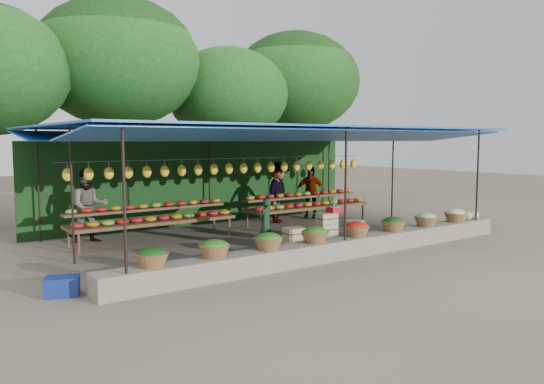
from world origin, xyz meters
TOP-DOWN VIEW (x-y plane):
  - ground at (0.00, 0.00)m, footprint 60.00×60.00m
  - stone_curb at (0.00, -2.75)m, footprint 10.60×0.55m
  - stall_canopy at (-0.00, 0.07)m, footprint 10.80×6.60m
  - produce_baskets at (-0.10, -2.75)m, footprint 8.98×0.58m
  - netting_backdrop at (0.00, 3.15)m, footprint 10.60×0.06m
  - tree_row at (0.50, 6.09)m, footprint 16.51×5.50m
  - fruit_table_left at (-2.49, 1.35)m, footprint 4.21×0.95m
  - fruit_table_right at (2.51, 1.35)m, footprint 4.21×0.95m
  - crate_counter at (0.68, -1.54)m, footprint 2.38×0.39m
  - weighing_scale at (0.95, -1.54)m, footprint 0.34×0.34m
  - vendor_seated at (-0.64, -0.89)m, footprint 0.49×0.40m
  - customer_left at (-3.82, 2.11)m, footprint 0.96×0.80m
  - customer_mid at (1.84, 1.91)m, footprint 1.37×1.26m
  - customer_right at (3.23, 2.05)m, footprint 0.98×1.00m
  - blue_crate_front at (-3.79, -2.17)m, footprint 0.53×0.41m
  - blue_crate_back at (-5.60, -2.17)m, footprint 0.63×0.55m

SIDE VIEW (x-z plane):
  - ground at x=0.00m, z-range 0.00..0.00m
  - blue_crate_front at x=-3.79m, z-range 0.00..0.29m
  - blue_crate_back at x=-5.60m, z-range 0.00..0.31m
  - stone_curb at x=0.00m, z-range 0.00..0.40m
  - crate_counter at x=0.68m, z-range -0.07..0.70m
  - produce_baskets at x=-0.10m, z-range 0.40..0.73m
  - vendor_seated at x=-0.64m, z-range 0.00..1.15m
  - fruit_table_left at x=-2.49m, z-range 0.14..1.07m
  - fruit_table_right at x=2.51m, z-range 0.14..1.07m
  - customer_right at x=3.23m, z-range 0.00..1.68m
  - weighing_scale at x=0.95m, z-range 0.68..1.04m
  - customer_left at x=-3.82m, z-range 0.00..1.81m
  - customer_mid at x=1.84m, z-range 0.00..1.86m
  - netting_backdrop at x=0.00m, z-range 0.00..2.50m
  - stall_canopy at x=0.00m, z-range 1.26..4.08m
  - tree_row at x=0.50m, z-range 1.14..8.26m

